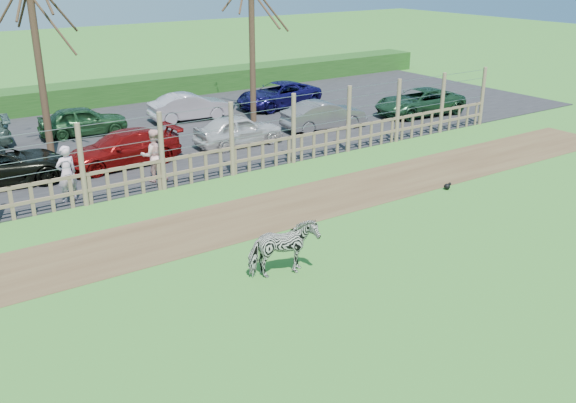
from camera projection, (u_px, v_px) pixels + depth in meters
ground at (314, 290)px, 14.20m from camera, size 120.00×120.00×0.00m
dirt_strip at (217, 225)px, 17.67m from camera, size 34.00×2.80×0.01m
asphalt at (96, 143)px, 25.38m from camera, size 44.00×13.00×0.04m
hedge at (46, 99)px, 30.58m from camera, size 46.00×2.00×1.10m
fence at (163, 165)px, 20.08m from camera, size 30.16×0.16×2.50m
tree_mid at (33, 21)px, 21.82m from camera, size 4.80×4.80×6.83m
zebra at (283, 249)px, 14.63m from camera, size 1.70×1.03×1.34m
visitor_a at (67, 174)px, 18.97m from camera, size 0.70×0.54×1.72m
visitor_b at (154, 155)px, 20.72m from camera, size 0.97×0.83×1.72m
crow at (447, 186)px, 20.31m from camera, size 0.27×0.20×0.22m
car_2 at (1, 166)px, 20.51m from camera, size 4.50×2.43×1.20m
car_3 at (123, 149)px, 22.38m from camera, size 4.23×1.94×1.20m
car_4 at (239, 130)px, 24.80m from camera, size 3.55×1.48×1.20m
car_5 at (324, 115)px, 27.14m from camera, size 3.75×1.62×1.20m
car_6 at (419, 102)px, 29.63m from camera, size 4.49×2.41×1.20m
car_10 at (83, 121)px, 26.21m from camera, size 3.68×1.86×1.20m
car_11 at (190, 107)px, 28.68m from camera, size 3.74×1.58×1.20m
car_12 at (278, 95)px, 31.11m from camera, size 4.50×2.43×1.20m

